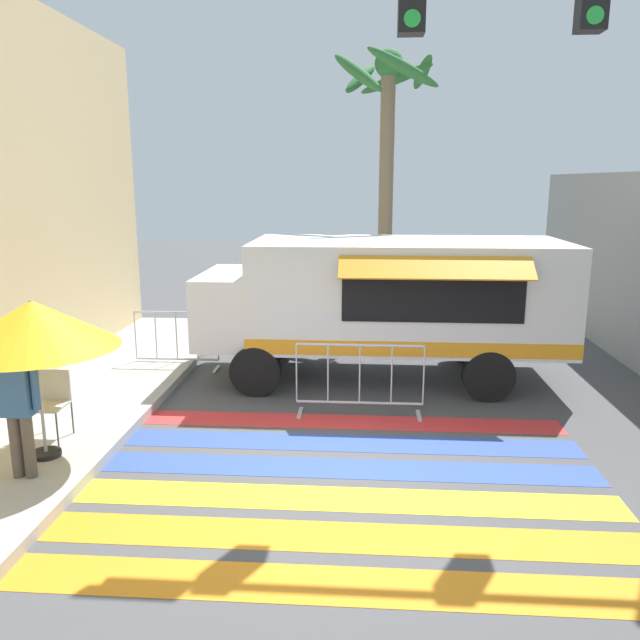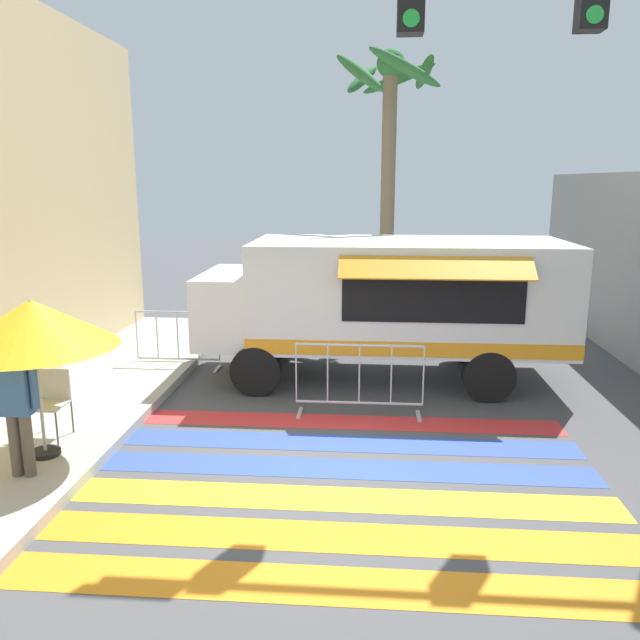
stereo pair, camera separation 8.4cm
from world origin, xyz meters
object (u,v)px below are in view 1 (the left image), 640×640
barricade_front (360,381)px  barricade_side (177,342)px  food_truck (379,296)px  patio_umbrella (33,325)px  palm_tree (387,135)px  traffic_signal_pole (595,74)px  vendor_person (18,403)px  folding_chair (51,398)px

barricade_front → barricade_side: bearing=148.0°
food_truck → barricade_front: 2.15m
patio_umbrella → palm_tree: 8.78m
barricade_side → traffic_signal_pole: bearing=-25.3°
palm_tree → vendor_person: bearing=-119.1°
patio_umbrella → palm_tree: palm_tree is taller
patio_umbrella → folding_chair: size_ratio=2.21×
traffic_signal_pole → palm_tree: traffic_signal_pole is taller
barricade_side → vendor_person: bearing=-94.7°
folding_chair → palm_tree: 8.82m
barricade_front → palm_tree: 6.47m
traffic_signal_pole → barricade_front: bearing=164.2°
vendor_person → barricade_front: bearing=41.6°
barricade_front → patio_umbrella: bearing=-152.3°
patio_umbrella → traffic_signal_pole: bearing=10.6°
food_truck → palm_tree: palm_tree is taller
patio_umbrella → vendor_person: 0.94m
barricade_front → barricade_side: same height
patio_umbrella → barricade_side: (0.42, 4.15, -1.27)m
traffic_signal_pole → vendor_person: size_ratio=4.12×
vendor_person → palm_tree: size_ratio=0.26×
traffic_signal_pole → palm_tree: size_ratio=1.06×
traffic_signal_pole → barricade_side: 8.00m
folding_chair → palm_tree: (4.54, 6.57, 3.75)m
barricade_side → patio_umbrella: bearing=-95.7°
traffic_signal_pole → patio_umbrella: bearing=-169.4°
barricade_front → vendor_person: bearing=-146.1°
food_truck → folding_chair: (-4.35, -3.31, -0.81)m
patio_umbrella → palm_tree: (4.34, 7.17, 2.62)m
food_truck → barricade_front: bearing=-99.4°
vendor_person → palm_tree: 9.46m
folding_chair → barricade_front: 4.28m
vendor_person → folding_chair: bearing=109.3°
folding_chair → palm_tree: size_ratio=0.14×
folding_chair → barricade_front: barricade_front is taller
food_truck → barricade_front: size_ratio=3.27×
barricade_side → palm_tree: size_ratio=0.26×
folding_chair → vendor_person: 1.22m
traffic_signal_pole → folding_chair: 7.92m
folding_chair → barricade_front: size_ratio=0.47×
folding_chair → barricade_front: bearing=35.3°
vendor_person → palm_tree: bearing=68.5°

